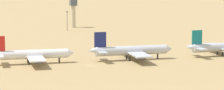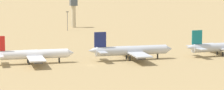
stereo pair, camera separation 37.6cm
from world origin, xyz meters
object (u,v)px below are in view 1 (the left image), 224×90
Objects in this scene: parked_jet_red_3 at (31,54)px; parked_jet_navy_4 at (131,51)px; light_pole_west at (67,19)px; control_tower at (73,11)px; parked_jet_teal_5 at (222,47)px.

parked_jet_red_3 is 0.96× the size of parked_jet_navy_4.
parked_jet_navy_4 reaches higher than light_pole_west.
light_pole_west is (-4.70, 131.73, 3.31)m from parked_jet_navy_4.
control_tower is (3.86, 150.53, 7.98)m from parked_jet_navy_4.
control_tower is at bearing 72.32° from parked_jet_red_3.
parked_jet_navy_4 reaches higher than parked_jet_teal_5.
control_tower is 1.54× the size of light_pole_west.
parked_jet_navy_4 is at bearing 174.59° from parked_jet_teal_5.
parked_jet_red_3 is at bearing -109.62° from control_tower.
parked_jet_red_3 is 98.48m from parked_jet_teal_5.
parked_jet_navy_4 is (48.85, -2.71, 0.22)m from parked_jet_red_3.
light_pole_west is at bearing 107.44° from parked_jet_teal_5.
control_tower is 21.18m from light_pole_west.
light_pole_west is at bearing 93.04° from parked_jet_navy_4.
control_tower is at bearing 101.97° from parked_jet_teal_5.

